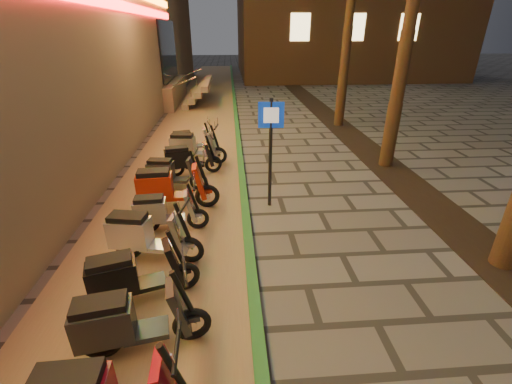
{
  "coord_description": "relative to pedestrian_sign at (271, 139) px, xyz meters",
  "views": [
    {
      "loc": [
        -1.18,
        -2.66,
        3.82
      ],
      "look_at": [
        -0.76,
        2.84,
        1.2
      ],
      "focal_mm": 24.0,
      "sensor_mm": 36.0,
      "label": 1
    }
  ],
  "objects": [
    {
      "name": "scooter_10",
      "position": [
        -2.48,
        1.08,
        -1.16
      ],
      "size": [
        1.55,
        0.6,
        1.09
      ],
      "rotation": [
        0.0,
        0.0,
        -0.12
      ],
      "color": "black",
      "rests_on": "ground"
    },
    {
      "name": "scooter_8",
      "position": [
        -2.33,
        -1.0,
        -1.18
      ],
      "size": [
        1.5,
        0.52,
        1.06
      ],
      "rotation": [
        0.0,
        0.0,
        0.07
      ],
      "color": "black",
      "rests_on": "ground"
    },
    {
      "name": "parking_strip",
      "position": [
        -2.3,
        5.39,
        -1.63
      ],
      "size": [
        3.4,
        60.0,
        0.01
      ],
      "primitive_type": "cube",
      "color": "#8C7251",
      "rests_on": "ground"
    },
    {
      "name": "scooter_6",
      "position": [
        -2.43,
        -3.07,
        -1.14
      ],
      "size": [
        1.62,
        0.85,
        1.15
      ],
      "rotation": [
        0.0,
        0.0,
        0.3
      ],
      "color": "black",
      "rests_on": "ground"
    },
    {
      "name": "scooter_13",
      "position": [
        -2.26,
        3.92,
        -1.18
      ],
      "size": [
        1.49,
        0.7,
        1.05
      ],
      "rotation": [
        0.0,
        0.0,
        0.23
      ],
      "color": "black",
      "rests_on": "ground"
    },
    {
      "name": "scooter_7",
      "position": [
        -2.47,
        -1.97,
        -1.12
      ],
      "size": [
        1.7,
        0.74,
        1.2
      ],
      "rotation": [
        0.0,
        0.0,
        -0.18
      ],
      "color": "black",
      "rests_on": "ground"
    },
    {
      "name": "scooter_9",
      "position": [
        -2.35,
        -0.04,
        -1.07
      ],
      "size": [
        1.85,
        0.65,
        1.3
      ],
      "rotation": [
        0.0,
        0.0,
        0.07
      ],
      "color": "black",
      "rests_on": "ground"
    },
    {
      "name": "pedestrian_sign",
      "position": [
        0.0,
        0.0,
        0.0
      ],
      "size": [
        0.56,
        0.1,
        2.53
      ],
      "rotation": [
        0.0,
        0.0,
        -0.05
      ],
      "color": "black",
      "rests_on": "ground"
    },
    {
      "name": "scooter_5",
      "position": [
        -2.26,
        -3.99,
        -1.12
      ],
      "size": [
        1.68,
        0.73,
        1.18
      ],
      "rotation": [
        0.0,
        0.0,
        0.18
      ],
      "color": "black",
      "rests_on": "ground"
    },
    {
      "name": "planting_strip",
      "position": [
        3.9,
        0.39,
        -1.63
      ],
      "size": [
        1.2,
        40.0,
        0.02
      ],
      "primitive_type": "cube",
      "color": "black",
      "rests_on": "ground"
    },
    {
      "name": "scooter_11",
      "position": [
        -2.16,
        2.04,
        -1.14
      ],
      "size": [
        1.62,
        0.78,
        1.14
      ],
      "rotation": [
        0.0,
        0.0,
        0.24
      ],
      "color": "black",
      "rests_on": "ground"
    },
    {
      "name": "scooter_12",
      "position": [
        -2.1,
        3.04,
        -1.1
      ],
      "size": [
        1.75,
        0.69,
        1.23
      ],
      "rotation": [
        0.0,
        0.0,
        -0.13
      ],
      "color": "black",
      "rests_on": "ground"
    },
    {
      "name": "ground",
      "position": [
        0.3,
        -4.61,
        -1.64
      ],
      "size": [
        120.0,
        120.0,
        0.0
      ],
      "primitive_type": "plane",
      "color": "#474442",
      "rests_on": "ground"
    },
    {
      "name": "green_curb",
      "position": [
        -0.6,
        5.39,
        -1.59
      ],
      "size": [
        0.18,
        60.0,
        0.1
      ],
      "primitive_type": "cube",
      "color": "#26672A",
      "rests_on": "ground"
    }
  ]
}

